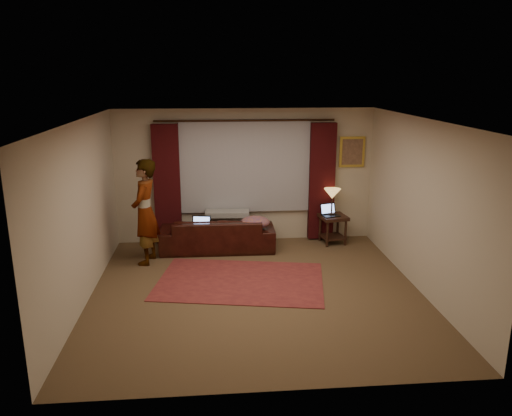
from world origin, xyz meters
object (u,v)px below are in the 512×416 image
at_px(sofa, 217,228).
at_px(person, 145,212).
at_px(laptop_sofa, 200,225).
at_px(tiffany_lamp, 332,202).
at_px(laptop_table, 331,210).
at_px(end_table, 333,229).

relative_size(sofa, person, 1.16).
xyz_separation_m(laptop_sofa, tiffany_lamp, (2.55, 0.42, 0.27)).
height_order(laptop_table, person, person).
xyz_separation_m(laptop_sofa, person, (-0.93, -0.37, 0.37)).
bearing_deg(tiffany_lamp, laptop_sofa, -170.73).
distance_m(sofa, end_table, 2.27).
bearing_deg(end_table, sofa, -175.62).
xyz_separation_m(tiffany_lamp, laptop_table, (-0.04, -0.10, -0.14)).
relative_size(laptop_sofa, person, 0.20).
distance_m(laptop_sofa, end_table, 2.61).
relative_size(tiffany_lamp, laptop_table, 1.49).
xyz_separation_m(sofa, laptop_sofa, (-0.31, -0.18, 0.13)).
bearing_deg(laptop_table, person, 173.57).
bearing_deg(sofa, person, 24.68).
distance_m(sofa, tiffany_lamp, 2.28).
bearing_deg(tiffany_lamp, person, -167.29).
relative_size(laptop_sofa, tiffany_lamp, 0.73).
relative_size(laptop_table, person, 0.19).
bearing_deg(sofa, laptop_sofa, 31.03).
distance_m(sofa, laptop_table, 2.21).
xyz_separation_m(laptop_table, person, (-3.44, -0.69, 0.24)).
distance_m(tiffany_lamp, person, 3.56).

